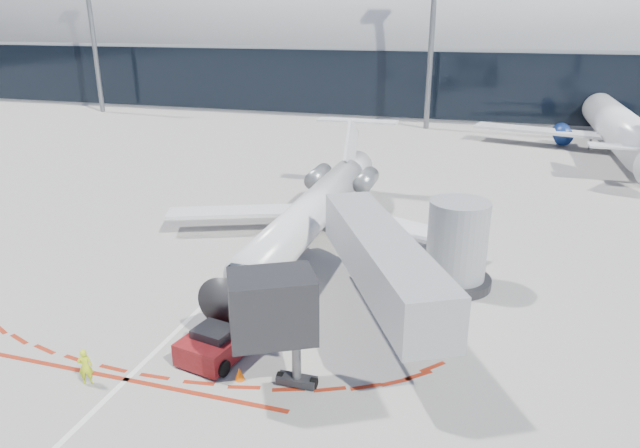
% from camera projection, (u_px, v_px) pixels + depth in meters
% --- Properties ---
extents(ground, '(260.00, 260.00, 0.00)m').
position_uv_depth(ground, '(242.00, 268.00, 33.45)').
color(ground, gray).
rests_on(ground, ground).
extents(apron_centerline, '(0.25, 40.00, 0.01)m').
position_uv_depth(apron_centerline, '(256.00, 255.00, 35.25)').
color(apron_centerline, silver).
rests_on(apron_centerline, ground).
extents(apron_stop_bar, '(14.00, 0.25, 0.01)m').
position_uv_depth(apron_stop_bar, '(126.00, 380.00, 23.09)').
color(apron_stop_bar, maroon).
rests_on(apron_stop_bar, ground).
extents(terminal_building, '(150.00, 24.15, 24.00)m').
position_uv_depth(terminal_building, '(410.00, 53.00, 89.04)').
color(terminal_building, gray).
rests_on(terminal_building, ground).
extents(jet_bridge, '(10.03, 15.20, 4.90)m').
position_uv_depth(jet_bridge, '(403.00, 259.00, 27.07)').
color(jet_bridge, '#979BA0').
rests_on(jet_bridge, ground).
extents(light_mast_west, '(0.70, 0.70, 25.00)m').
position_uv_depth(light_mast_west, '(92.00, 27.00, 84.54)').
color(light_mast_west, slate).
rests_on(light_mast_west, ground).
extents(light_mast_centre, '(0.70, 0.70, 25.00)m').
position_uv_depth(light_mast_centre, '(432.00, 29.00, 71.05)').
color(light_mast_centre, slate).
rests_on(light_mast_centre, ground).
extents(regional_jet, '(20.99, 25.89, 6.48)m').
position_uv_depth(regional_jet, '(315.00, 208.00, 36.99)').
color(regional_jet, silver).
rests_on(regional_jet, ground).
extents(pushback_tug, '(2.99, 5.77, 1.47)m').
position_uv_depth(pushback_tug, '(219.00, 341.00, 24.60)').
color(pushback_tug, '#5F0F0D').
rests_on(pushback_tug, ground).
extents(ramp_worker, '(0.68, 0.59, 1.56)m').
position_uv_depth(ramp_worker, '(85.00, 367.00, 22.61)').
color(ramp_worker, '#CAE518').
rests_on(ramp_worker, ground).
extents(safety_cone_right, '(0.41, 0.41, 0.56)m').
position_uv_depth(safety_cone_right, '(240.00, 374.00, 23.00)').
color(safety_cone_right, '#FF6005').
rests_on(safety_cone_right, ground).
extents(bg_airliner_0, '(34.81, 36.86, 11.26)m').
position_uv_depth(bg_airliner_0, '(619.00, 98.00, 61.77)').
color(bg_airliner_0, silver).
rests_on(bg_airliner_0, ground).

